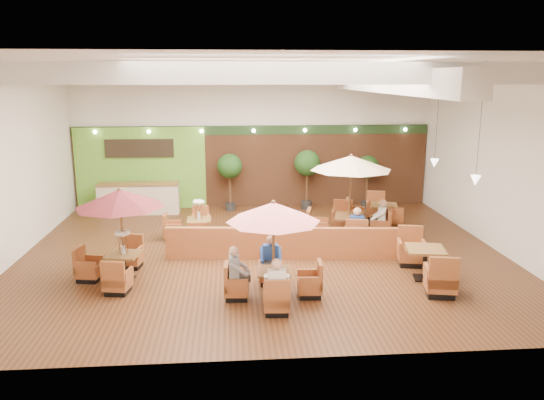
{
  "coord_description": "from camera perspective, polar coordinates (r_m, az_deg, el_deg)",
  "views": [
    {
      "loc": [
        -0.92,
        -14.82,
        5.08
      ],
      "look_at": [
        0.3,
        0.5,
        1.5
      ],
      "focal_mm": 35.0,
      "sensor_mm": 36.0,
      "label": 1
    }
  ],
  "objects": [
    {
      "name": "table_5",
      "position": [
        18.65,
        11.03,
        -1.75
      ],
      "size": [
        1.94,
        2.8,
        1.0
      ],
      "rotation": [
        0.0,
        0.0,
        -0.25
      ],
      "color": "brown",
      "rests_on": "ground"
    },
    {
      "name": "table_4",
      "position": [
        14.21,
        16.09,
        -6.64
      ],
      "size": [
        1.11,
        2.91,
        1.05
      ],
      "rotation": [
        0.0,
        0.0,
        -0.19
      ],
      "color": "brown",
      "rests_on": "ground"
    },
    {
      "name": "booth_divider",
      "position": [
        15.1,
        1.19,
        -4.69
      ],
      "size": [
        6.68,
        0.79,
        0.93
      ],
      "primitive_type": "cube",
      "rotation": [
        0.0,
        0.0,
        -0.09
      ],
      "color": "brown",
      "rests_on": "ground"
    },
    {
      "name": "table_1",
      "position": [
        12.16,
        0.16,
        -3.37
      ],
      "size": [
        2.31,
        2.31,
        2.36
      ],
      "rotation": [
        0.0,
        0.0,
        -0.06
      ],
      "color": "brown",
      "rests_on": "ground"
    },
    {
      "name": "topiary_2",
      "position": [
        21.12,
        10.23,
        3.3
      ],
      "size": [
        0.9,
        0.9,
        2.09
      ],
      "color": "black",
      "rests_on": "ground"
    },
    {
      "name": "service_counter",
      "position": [
        20.72,
        -14.11,
        0.17
      ],
      "size": [
        3.0,
        0.75,
        1.18
      ],
      "color": "beige",
      "rests_on": "ground"
    },
    {
      "name": "table_2",
      "position": [
        16.74,
        8.43,
        1.91
      ],
      "size": [
        2.82,
        2.82,
        2.76
      ],
      "rotation": [
        0.0,
        0.0,
        -0.24
      ],
      "color": "brown",
      "rests_on": "ground"
    },
    {
      "name": "diner_0",
      "position": [
        11.63,
        0.5,
        -8.65
      ],
      "size": [
        0.42,
        0.34,
        0.82
      ],
      "rotation": [
        0.0,
        0.0,
        -0.08
      ],
      "color": "white",
      "rests_on": "ground"
    },
    {
      "name": "diner_2",
      "position": [
        12.4,
        -3.85,
        -7.27
      ],
      "size": [
        0.32,
        0.4,
        0.83
      ],
      "rotation": [
        0.0,
        0.0,
        4.7
      ],
      "color": "gray",
      "rests_on": "ground"
    },
    {
      "name": "table_3",
      "position": [
        17.13,
        -8.54,
        -2.76
      ],
      "size": [
        1.52,
        2.25,
        1.44
      ],
      "rotation": [
        0.0,
        0.0,
        0.04
      ],
      "color": "brown",
      "rests_on": "ground"
    },
    {
      "name": "diner_3",
      "position": [
        16.03,
        9.1,
        -2.62
      ],
      "size": [
        0.45,
        0.4,
        0.86
      ],
      "rotation": [
        0.0,
        0.0,
        -0.2
      ],
      "color": "#224496",
      "rests_on": "ground"
    },
    {
      "name": "topiary_0",
      "position": [
        20.41,
        -4.57,
        3.41
      ],
      "size": [
        0.96,
        0.96,
        2.22
      ],
      "color": "black",
      "rests_on": "ground"
    },
    {
      "name": "diner_4",
      "position": [
        17.23,
        11.59,
        -1.62
      ],
      "size": [
        0.44,
        0.47,
        0.85
      ],
      "rotation": [
        0.0,
        0.0,
        1.18
      ],
      "color": "white",
      "rests_on": "ground"
    },
    {
      "name": "topiary_1",
      "position": [
        20.61,
        3.8,
        3.73
      ],
      "size": [
        1.0,
        1.0,
        2.32
      ],
      "color": "black",
      "rests_on": "ground"
    },
    {
      "name": "room",
      "position": [
        16.14,
        -0.39,
        7.96
      ],
      "size": [
        14.04,
        14.0,
        5.52
      ],
      "color": "#381E0F",
      "rests_on": "ground"
    },
    {
      "name": "table_0",
      "position": [
        13.77,
        -16.16,
        -1.47
      ],
      "size": [
        2.33,
        2.43,
        2.42
      ],
      "rotation": [
        0.0,
        0.0,
        -0.18
      ],
      "color": "brown",
      "rests_on": "ground"
    },
    {
      "name": "diner_1",
      "position": [
        13.25,
        -0.15,
        -5.96
      ],
      "size": [
        0.38,
        0.31,
        0.78
      ],
      "rotation": [
        0.0,
        0.0,
        3.11
      ],
      "color": "#224496",
      "rests_on": "ground"
    }
  ]
}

